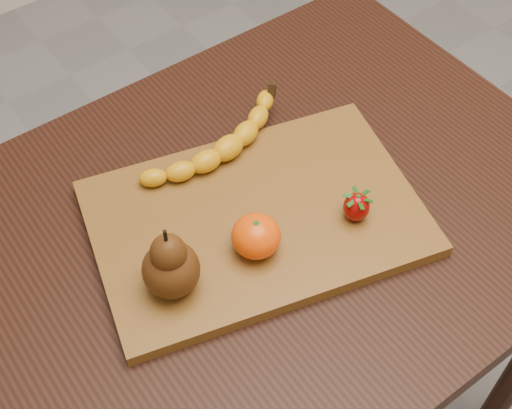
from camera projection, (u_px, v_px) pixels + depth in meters
table at (247, 262)px, 1.08m from camera, size 1.00×0.70×0.76m
cutting_board at (256, 218)px, 1.00m from camera, size 0.51×0.41×0.02m
banana at (228, 148)px, 1.04m from camera, size 0.23×0.09×0.04m
pear at (169, 260)px, 0.87m from camera, size 0.09×0.09×0.11m
mandarin at (256, 236)px, 0.93m from camera, size 0.08×0.08×0.06m
strawberry at (357, 206)px, 0.97m from camera, size 0.04×0.04×0.05m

